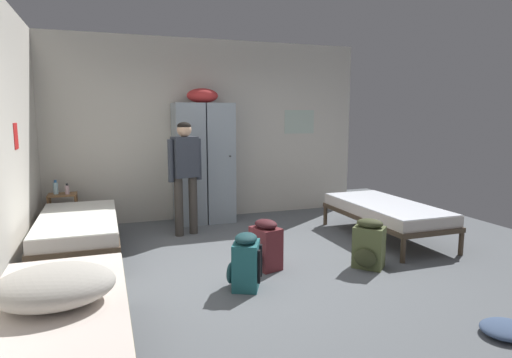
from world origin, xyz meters
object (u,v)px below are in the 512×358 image
at_px(locker_bank, 204,160).
at_px(clothes_pile_denim, 507,329).
at_px(backpack_teal, 245,262).
at_px(backpack_maroon, 265,246).
at_px(bed_right, 386,211).
at_px(water_bottle, 56,188).
at_px(shelf_unit, 63,210).
at_px(bedding_heap, 54,286).
at_px(bed_left_rear, 78,225).
at_px(bed_left_front, 57,318).
at_px(person_traveler, 185,168).
at_px(lotion_bottle, 67,189).
at_px(backpack_olive, 369,245).

relative_size(locker_bank, clothes_pile_denim, 5.08).
distance_m(backpack_teal, backpack_maroon, 0.58).
distance_m(locker_bank, backpack_teal, 2.84).
bearing_deg(bed_right, water_bottle, 157.83).
relative_size(shelf_unit, bed_right, 0.30).
relative_size(locker_bank, bedding_heap, 2.79).
bearing_deg(locker_bank, water_bottle, -179.88).
distance_m(water_bottle, backpack_maroon, 3.26).
height_order(bed_right, bed_left_rear, same).
relative_size(locker_bank, bed_left_rear, 1.09).
xyz_separation_m(water_bottle, clothes_pile_denim, (3.52, -4.28, -0.61)).
relative_size(bed_left_rear, clothes_pile_denim, 4.66).
bearing_deg(bed_left_front, shelf_unit, 93.91).
height_order(locker_bank, bed_right, locker_bank).
relative_size(bedding_heap, person_traveler, 0.47).
bearing_deg(locker_bank, lotion_bottle, -178.13).
relative_size(person_traveler, lotion_bottle, 10.35).
bearing_deg(backpack_olive, bed_left_front, -161.30).
bearing_deg(clothes_pile_denim, person_traveler, 116.56).
xyz_separation_m(bed_left_rear, bedding_heap, (-0.00, -2.54, 0.23)).
xyz_separation_m(bed_left_front, backpack_olive, (3.04, 1.03, -0.12)).
distance_m(locker_bank, shelf_unit, 2.13).
xyz_separation_m(shelf_unit, backpack_maroon, (2.20, -2.28, -0.09)).
distance_m(bed_left_rear, backpack_olive, 3.38).
distance_m(water_bottle, backpack_teal, 3.36).
height_order(bed_right, lotion_bottle, lotion_bottle).
xyz_separation_m(backpack_teal, clothes_pile_denim, (1.62, -1.54, -0.21)).
relative_size(bed_left_front, backpack_olive, 3.45).
xyz_separation_m(backpack_teal, backpack_maroon, (0.37, 0.44, 0.00)).
bearing_deg(clothes_pile_denim, bed_left_rear, 135.75).
relative_size(bedding_heap, water_bottle, 3.74).
relative_size(shelf_unit, lotion_bottle, 3.74).
xyz_separation_m(bedding_heap, backpack_olive, (3.04, 1.07, -0.35)).
bearing_deg(bed_left_front, bed_left_rear, 90.00).
xyz_separation_m(person_traveler, clothes_pile_denim, (1.81, -3.62, -0.91)).
bearing_deg(backpack_teal, shelf_unit, 123.87).
xyz_separation_m(locker_bank, bedding_heap, (-1.79, -3.72, -0.36)).
bearing_deg(bed_right, clothes_pile_denim, -105.83).
bearing_deg(backpack_maroon, clothes_pile_denim, -57.90).
distance_m(locker_bank, person_traveler, 0.78).
distance_m(bed_right, bed_left_front, 4.37).
distance_m(person_traveler, lotion_bottle, 1.70).
distance_m(locker_bank, water_bottle, 2.14).
distance_m(backpack_olive, clothes_pile_denim, 1.65).
relative_size(person_traveler, water_bottle, 7.96).
height_order(shelf_unit, bed_left_rear, shelf_unit).
distance_m(bed_left_rear, clothes_pile_denim, 4.47).
relative_size(bed_left_front, bed_left_rear, 1.00).
xyz_separation_m(locker_bank, bed_left_rear, (-1.79, -1.17, -0.59)).
height_order(bedding_heap, clothes_pile_denim, bedding_heap).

